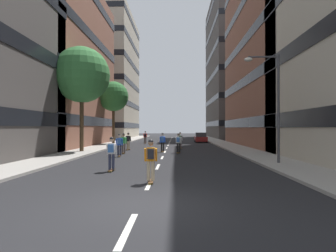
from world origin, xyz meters
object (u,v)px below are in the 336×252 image
at_px(street_tree_mid, 113,97).
at_px(skater_4, 145,136).
at_px(skater_0, 124,142).
at_px(skater_1, 162,141).
at_px(skater_3, 111,152).
at_px(skater_7, 128,140).
at_px(skater_2, 151,158).
at_px(streetlamp_right, 272,96).
at_px(skater_8, 178,142).
at_px(street_tree_near, 82,75).
at_px(parked_car_near, 201,138).
at_px(skater_6, 119,144).
at_px(skater_5, 180,139).

height_order(street_tree_mid, skater_4, street_tree_mid).
height_order(skater_0, skater_1, same).
xyz_separation_m(skater_1, skater_3, (-2.05, -11.60, 0.00)).
bearing_deg(skater_7, skater_1, -31.05).
bearing_deg(skater_2, skater_3, 127.75).
distance_m(streetlamp_right, skater_2, 9.43).
relative_size(skater_3, skater_4, 1.00).
relative_size(street_tree_mid, skater_8, 4.74).
bearing_deg(street_tree_near, parked_car_near, 56.94).
relative_size(street_tree_near, skater_3, 5.32).
bearing_deg(streetlamp_right, street_tree_mid, 124.59).
bearing_deg(skater_6, streetlamp_right, -23.75).
distance_m(parked_car_near, streetlamp_right, 27.38).
relative_size(skater_1, skater_5, 1.00).
bearing_deg(parked_car_near, skater_2, -98.38).
bearing_deg(skater_5, parked_car_near, 76.04).
relative_size(skater_4, skater_5, 1.00).
xyz_separation_m(skater_3, skater_5, (3.74, 16.17, 0.00)).
xyz_separation_m(street_tree_mid, skater_4, (4.10, 2.22, -5.49)).
bearing_deg(skater_6, skater_3, -81.53).
distance_m(streetlamp_right, skater_1, 11.77).
relative_size(street_tree_mid, skater_4, 4.74).
bearing_deg(skater_7, parked_car_near, 61.71).
relative_size(skater_4, skater_6, 1.00).
distance_m(skater_2, skater_4, 28.98).
relative_size(skater_5, skater_6, 1.00).
relative_size(skater_2, skater_4, 1.00).
xyz_separation_m(skater_4, skater_5, (4.88, -9.63, 0.00)).
bearing_deg(skater_8, skater_6, -144.75).
bearing_deg(skater_8, street_tree_near, 177.89).
xyz_separation_m(street_tree_near, skater_3, (5.24, -10.80, -6.03)).
bearing_deg(skater_0, skater_7, 94.07).
xyz_separation_m(parked_car_near, skater_5, (-3.39, -13.65, 0.32)).
height_order(skater_4, skater_7, same).
distance_m(streetlamp_right, skater_3, 10.03).
height_order(skater_1, skater_5, same).
height_order(street_tree_near, skater_8, street_tree_near).
bearing_deg(streetlamp_right, skater_5, 111.86).
bearing_deg(skater_7, skater_8, -32.97).
xyz_separation_m(skater_1, skater_7, (-3.57, 2.15, 0.00)).
xyz_separation_m(parked_car_near, skater_1, (-5.08, -18.22, 0.32)).
distance_m(street_tree_near, skater_8, 10.65).
height_order(skater_4, skater_5, same).
height_order(skater_5, skater_6, same).
xyz_separation_m(skater_2, skater_8, (1.22, 13.45, 0.00)).
bearing_deg(street_tree_mid, skater_1, -58.66).
bearing_deg(streetlamp_right, parked_car_near, 94.22).
xyz_separation_m(skater_0, skater_7, (-0.28, 3.94, 0.03)).
relative_size(street_tree_near, skater_5, 5.32).
xyz_separation_m(skater_2, skater_5, (1.44, 19.15, 0.00)).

